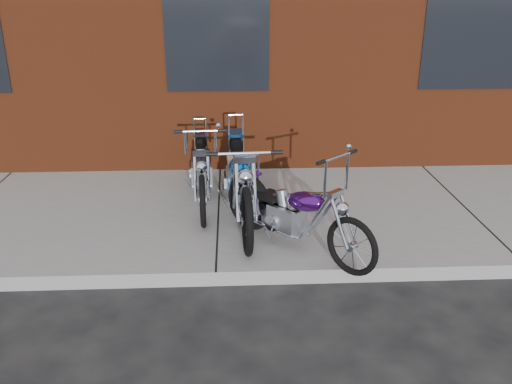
{
  "coord_description": "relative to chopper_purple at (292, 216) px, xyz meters",
  "views": [
    {
      "loc": [
        0.17,
        -4.5,
        2.73
      ],
      "look_at": [
        0.42,
        0.8,
        0.65
      ],
      "focal_mm": 38.0,
      "sensor_mm": 36.0,
      "label": 1
    }
  ],
  "objects": [
    {
      "name": "ground",
      "position": [
        -0.77,
        -0.48,
        -0.51
      ],
      "size": [
        120.0,
        120.0,
        0.0
      ],
      "primitive_type": "plane",
      "color": "black",
      "rests_on": "ground"
    },
    {
      "name": "sidewalk",
      "position": [
        -0.77,
        1.02,
        -0.43
      ],
      "size": [
        22.0,
        3.0,
        0.15
      ],
      "primitive_type": "cube",
      "color": "slate",
      "rests_on": "ground"
    },
    {
      "name": "chopper_purple",
      "position": [
        0.0,
        0.0,
        0.0
      ],
      "size": [
        1.38,
        1.56,
        1.12
      ],
      "rotation": [
        0.0,
        0.0,
        -0.85
      ],
      "color": "black",
      "rests_on": "sidewalk"
    },
    {
      "name": "chopper_blue",
      "position": [
        -0.51,
        0.81,
        0.08
      ],
      "size": [
        0.59,
        2.42,
        1.05
      ],
      "rotation": [
        0.0,
        0.0,
        -1.52
      ],
      "color": "black",
      "rests_on": "sidewalk"
    },
    {
      "name": "chopper_third",
      "position": [
        -0.97,
        1.36,
        0.01
      ],
      "size": [
        0.51,
        2.07,
        1.05
      ],
      "rotation": [
        0.0,
        0.0,
        -1.52
      ],
      "color": "black",
      "rests_on": "sidewalk"
    }
  ]
}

